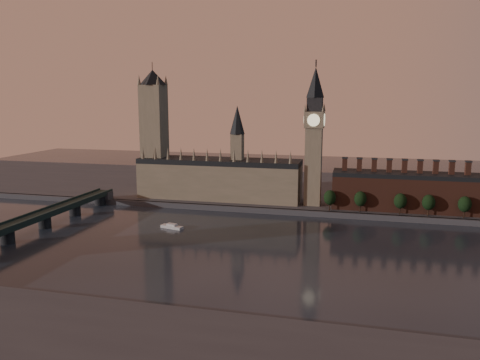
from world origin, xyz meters
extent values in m
plane|color=black|center=(0.00, 0.00, 0.00)|extent=(900.00, 900.00, 0.00)
cube|color=#424246|center=(0.00, 90.00, 2.00)|extent=(900.00, 4.00, 4.00)
cube|color=#424246|center=(0.00, 180.00, 2.00)|extent=(900.00, 180.00, 4.00)
cube|color=gray|center=(-65.00, 115.00, 18.00)|extent=(130.00, 30.00, 28.00)
cube|color=black|center=(-65.00, 115.00, 34.00)|extent=(130.00, 30.00, 4.00)
cube|color=gray|center=(-50.00, 115.00, 44.00)|extent=(9.00, 9.00, 24.00)
cone|color=black|center=(-50.00, 115.00, 67.00)|extent=(12.00, 12.00, 22.00)
cone|color=gray|center=(-124.00, 101.00, 41.00)|extent=(2.60, 2.60, 10.00)
cone|color=gray|center=(-113.27, 101.00, 41.00)|extent=(2.60, 2.60, 10.00)
cone|color=gray|center=(-102.55, 101.00, 41.00)|extent=(2.60, 2.60, 10.00)
cone|color=gray|center=(-91.82, 101.00, 41.00)|extent=(2.60, 2.60, 10.00)
cone|color=gray|center=(-81.09, 101.00, 41.00)|extent=(2.60, 2.60, 10.00)
cone|color=gray|center=(-70.36, 101.00, 41.00)|extent=(2.60, 2.60, 10.00)
cone|color=gray|center=(-59.64, 101.00, 41.00)|extent=(2.60, 2.60, 10.00)
cone|color=gray|center=(-48.91, 101.00, 41.00)|extent=(2.60, 2.60, 10.00)
cone|color=gray|center=(-38.18, 101.00, 41.00)|extent=(2.60, 2.60, 10.00)
cone|color=gray|center=(-27.45, 101.00, 41.00)|extent=(2.60, 2.60, 10.00)
cone|color=gray|center=(-16.73, 101.00, 41.00)|extent=(2.60, 2.60, 10.00)
cone|color=gray|center=(-6.00, 101.00, 41.00)|extent=(2.60, 2.60, 10.00)
cube|color=gray|center=(-120.00, 115.00, 49.00)|extent=(18.00, 18.00, 90.00)
cone|color=black|center=(-120.00, 115.00, 100.00)|extent=(24.00, 24.00, 12.00)
cylinder|color=#232326|center=(-120.00, 115.00, 106.00)|extent=(0.50, 0.50, 12.00)
cone|color=gray|center=(-128.00, 107.00, 98.00)|extent=(3.00, 3.00, 8.00)
cone|color=gray|center=(-112.00, 107.00, 98.00)|extent=(3.00, 3.00, 8.00)
cone|color=gray|center=(-128.00, 123.00, 98.00)|extent=(3.00, 3.00, 8.00)
cone|color=gray|center=(-112.00, 123.00, 98.00)|extent=(3.00, 3.00, 8.00)
cube|color=gray|center=(10.00, 110.00, 33.00)|extent=(12.00, 12.00, 58.00)
cube|color=gray|center=(10.00, 110.00, 68.00)|extent=(14.00, 14.00, 12.00)
cube|color=#232326|center=(10.00, 110.00, 79.00)|extent=(11.00, 11.00, 10.00)
cone|color=black|center=(10.00, 110.00, 95.00)|extent=(13.00, 13.00, 22.00)
cylinder|color=#232326|center=(10.00, 110.00, 108.50)|extent=(1.00, 1.00, 5.00)
cylinder|color=beige|center=(10.00, 102.80, 68.00)|extent=(9.00, 0.50, 9.00)
cylinder|color=beige|center=(10.00, 117.20, 68.00)|extent=(9.00, 0.50, 9.00)
cylinder|color=beige|center=(2.80, 110.00, 68.00)|extent=(0.50, 9.00, 9.00)
cylinder|color=beige|center=(17.20, 110.00, 68.00)|extent=(0.50, 9.00, 9.00)
cone|color=gray|center=(3.50, 103.50, 77.00)|extent=(2.00, 2.00, 6.00)
cone|color=gray|center=(16.50, 103.50, 77.00)|extent=(2.00, 2.00, 6.00)
cone|color=gray|center=(3.50, 116.50, 77.00)|extent=(2.00, 2.00, 6.00)
cone|color=gray|center=(16.50, 116.50, 77.00)|extent=(2.00, 2.00, 6.00)
cube|color=#592F22|center=(80.00, 110.00, 16.00)|extent=(110.00, 25.00, 24.00)
cube|color=black|center=(80.00, 110.00, 29.50)|extent=(110.00, 25.00, 3.00)
cube|color=#592F22|center=(33.00, 110.00, 35.50)|extent=(3.50, 3.50, 9.00)
cube|color=#232326|center=(33.00, 110.00, 40.50)|extent=(4.20, 4.20, 1.00)
cube|color=#592F22|center=(43.44, 110.00, 35.50)|extent=(3.50, 3.50, 9.00)
cube|color=#232326|center=(43.44, 110.00, 40.50)|extent=(4.20, 4.20, 1.00)
cube|color=#592F22|center=(53.89, 110.00, 35.50)|extent=(3.50, 3.50, 9.00)
cube|color=#232326|center=(53.89, 110.00, 40.50)|extent=(4.20, 4.20, 1.00)
cube|color=#592F22|center=(64.33, 110.00, 35.50)|extent=(3.50, 3.50, 9.00)
cube|color=#232326|center=(64.33, 110.00, 40.50)|extent=(4.20, 4.20, 1.00)
cube|color=#592F22|center=(74.78, 110.00, 35.50)|extent=(3.50, 3.50, 9.00)
cube|color=#232326|center=(74.78, 110.00, 40.50)|extent=(4.20, 4.20, 1.00)
cube|color=#592F22|center=(85.22, 110.00, 35.50)|extent=(3.50, 3.50, 9.00)
cube|color=#232326|center=(85.22, 110.00, 40.50)|extent=(4.20, 4.20, 1.00)
cube|color=#592F22|center=(95.67, 110.00, 35.50)|extent=(3.50, 3.50, 9.00)
cube|color=#232326|center=(95.67, 110.00, 40.50)|extent=(4.20, 4.20, 1.00)
cube|color=#592F22|center=(106.11, 110.00, 35.50)|extent=(3.50, 3.50, 9.00)
cube|color=#232326|center=(106.11, 110.00, 40.50)|extent=(4.20, 4.20, 1.00)
cube|color=#592F22|center=(116.56, 110.00, 35.50)|extent=(3.50, 3.50, 9.00)
cube|color=#232326|center=(116.56, 110.00, 40.50)|extent=(4.20, 4.20, 1.00)
cylinder|color=black|center=(23.80, 93.79, 7.00)|extent=(0.80, 0.80, 6.00)
ellipsoid|color=black|center=(23.80, 93.79, 13.50)|extent=(8.60, 8.60, 10.75)
cylinder|color=black|center=(45.02, 94.68, 7.00)|extent=(0.80, 0.80, 6.00)
ellipsoid|color=black|center=(45.02, 94.68, 13.50)|extent=(8.60, 8.60, 10.75)
cylinder|color=black|center=(71.84, 94.25, 7.00)|extent=(0.80, 0.80, 6.00)
ellipsoid|color=black|center=(71.84, 94.25, 13.50)|extent=(8.60, 8.60, 10.75)
cylinder|color=black|center=(90.24, 94.27, 7.00)|extent=(0.80, 0.80, 6.00)
ellipsoid|color=black|center=(90.24, 94.27, 13.50)|extent=(8.60, 8.60, 10.75)
cylinder|color=black|center=(112.97, 94.09, 7.00)|extent=(0.80, 0.80, 6.00)
ellipsoid|color=black|center=(112.97, 94.09, 13.50)|extent=(8.60, 8.60, 10.75)
cube|color=#1C2B28|center=(-155.00, -5.00, 9.00)|extent=(12.00, 200.00, 2.50)
cube|color=#1C2B28|center=(-160.50, -5.00, 10.90)|extent=(1.00, 200.00, 1.30)
cube|color=#1C2B28|center=(-149.50, -5.00, 10.90)|extent=(1.00, 200.00, 1.30)
cube|color=#424246|center=(-155.00, 90.00, 7.00)|extent=(14.00, 8.00, 6.00)
cylinder|color=#232326|center=(-155.00, -17.00, 3.88)|extent=(8.00, 8.00, 7.75)
cylinder|color=#232326|center=(-155.00, 17.00, 3.88)|extent=(8.00, 8.00, 7.75)
cylinder|color=#232326|center=(-155.00, 51.00, 3.88)|extent=(8.00, 8.00, 7.75)
cylinder|color=#232326|center=(-155.00, 85.00, 3.88)|extent=(8.00, 8.00, 7.75)
cube|color=silver|center=(-73.86, 35.86, 0.88)|extent=(16.09, 8.19, 1.77)
cube|color=silver|center=(-73.86, 35.86, 2.43)|extent=(7.26, 4.88, 1.33)
camera|label=1|loc=(40.38, -239.29, 83.62)|focal=35.00mm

